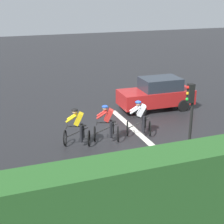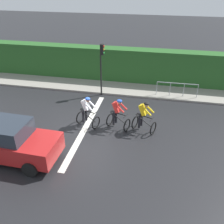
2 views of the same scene
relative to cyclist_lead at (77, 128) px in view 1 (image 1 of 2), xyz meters
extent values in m
plane|color=black|center=(0.20, -2.96, -0.80)|extent=(80.00, 80.00, 0.00)
cube|color=gray|center=(-5.14, -0.96, -0.74)|extent=(2.80, 24.55, 0.12)
cube|color=gray|center=(-6.04, -0.96, -0.53)|extent=(0.44, 24.55, 0.53)
cube|color=#265623|center=(-6.34, -0.96, 0.42)|extent=(1.10, 24.55, 2.43)
cube|color=silver|center=(0.20, -2.96, -0.79)|extent=(7.00, 0.30, 0.01)
torus|color=black|center=(0.20, 0.51, -0.46)|extent=(0.65, 0.31, 0.68)
torus|color=black|center=(-0.18, -0.44, -0.46)|extent=(0.65, 0.31, 0.68)
cylinder|color=black|center=(0.01, 0.04, -0.21)|extent=(0.41, 0.93, 0.51)
cylinder|color=black|center=(-0.10, -0.25, -0.18)|extent=(0.04, 0.04, 0.55)
cylinder|color=black|center=(0.03, 0.08, 0.07)|extent=(0.31, 0.68, 0.04)
cube|color=black|center=(-0.10, -0.25, 0.11)|extent=(0.17, 0.24, 0.04)
cylinder|color=black|center=(0.17, 0.42, 0.04)|extent=(0.40, 0.19, 0.03)
cube|color=yellow|center=(-0.02, -0.06, 0.41)|extent=(0.43, 0.49, 0.57)
sphere|color=tan|center=(0.03, 0.08, 0.72)|extent=(0.20, 0.20, 0.20)
ellipsoid|color=black|center=(0.03, 0.08, 0.79)|extent=(0.33, 0.35, 0.14)
cylinder|color=black|center=(-0.17, -0.11, -0.23)|extent=(0.12, 0.12, 0.74)
cylinder|color=black|center=(0.05, -0.20, -0.23)|extent=(0.12, 0.12, 0.74)
cylinder|color=yellow|center=(-0.07, 0.27, 0.47)|extent=(0.26, 0.48, 0.37)
cylinder|color=yellow|center=(0.23, 0.15, 0.47)|extent=(0.26, 0.48, 0.37)
torus|color=black|center=(0.17, -0.80, -0.46)|extent=(0.66, 0.29, 0.68)
torus|color=black|center=(-0.18, -1.76, -0.46)|extent=(0.66, 0.29, 0.68)
cylinder|color=black|center=(0.00, -1.28, -0.21)|extent=(0.38, 0.94, 0.51)
cylinder|color=black|center=(-0.11, -1.57, -0.18)|extent=(0.04, 0.04, 0.55)
cylinder|color=black|center=(0.01, -1.23, 0.07)|extent=(0.29, 0.69, 0.04)
cube|color=black|center=(-0.11, -1.57, 0.11)|extent=(0.17, 0.24, 0.04)
cylinder|color=black|center=(0.13, -0.90, 0.04)|extent=(0.41, 0.17, 0.03)
cube|color=red|center=(-0.04, -1.38, 0.41)|extent=(0.42, 0.49, 0.57)
sphere|color=tan|center=(0.01, -1.23, 0.72)|extent=(0.20, 0.20, 0.20)
ellipsoid|color=#264CB2|center=(0.01, -1.23, 0.79)|extent=(0.32, 0.35, 0.14)
cylinder|color=black|center=(-0.19, -1.43, -0.23)|extent=(0.12, 0.12, 0.74)
cylinder|color=black|center=(0.04, -1.51, -0.23)|extent=(0.12, 0.12, 0.74)
cylinder|color=red|center=(-0.09, -1.05, 0.47)|extent=(0.25, 0.48, 0.37)
cylinder|color=red|center=(0.21, -1.16, 0.47)|extent=(0.25, 0.48, 0.37)
torus|color=black|center=(0.26, -2.39, -0.46)|extent=(0.66, 0.29, 0.68)
torus|color=black|center=(-0.09, -3.35, -0.46)|extent=(0.66, 0.29, 0.68)
cylinder|color=black|center=(0.08, -2.87, -0.21)|extent=(0.39, 0.94, 0.51)
cylinder|color=black|center=(-0.02, -3.16, -0.18)|extent=(0.04, 0.04, 0.55)
cylinder|color=black|center=(0.10, -2.82, 0.07)|extent=(0.29, 0.68, 0.04)
cube|color=black|center=(-0.02, -3.16, 0.11)|extent=(0.17, 0.24, 0.04)
cylinder|color=black|center=(0.23, -2.49, 0.04)|extent=(0.40, 0.18, 0.03)
cube|color=white|center=(0.05, -2.97, 0.41)|extent=(0.42, 0.49, 0.57)
sphere|color=#9E7051|center=(0.10, -2.82, 0.72)|extent=(0.20, 0.20, 0.20)
ellipsoid|color=#264CB2|center=(0.10, -2.82, 0.79)|extent=(0.32, 0.35, 0.14)
cylinder|color=black|center=(-0.10, -3.02, -0.23)|extent=(0.12, 0.12, 0.74)
cylinder|color=black|center=(0.13, -3.10, -0.23)|extent=(0.12, 0.12, 0.74)
cylinder|color=white|center=(0.00, -2.64, 0.47)|extent=(0.25, 0.48, 0.37)
cylinder|color=white|center=(0.30, -2.75, 0.47)|extent=(0.25, 0.48, 0.37)
cube|color=#B21E1E|center=(3.19, -5.31, -0.10)|extent=(1.81, 4.14, 0.80)
cube|color=#262D38|center=(3.19, -5.56, 0.63)|extent=(1.55, 2.17, 0.66)
cylinder|color=black|center=(2.39, -4.01, -0.48)|extent=(0.24, 0.65, 0.64)
cylinder|color=black|center=(4.06, -4.06, -0.48)|extent=(0.24, 0.65, 0.64)
cylinder|color=black|center=(2.33, -6.55, -0.48)|extent=(0.24, 0.65, 0.64)
cylinder|color=black|center=(3.99, -6.60, -0.48)|extent=(0.24, 0.65, 0.64)
cube|color=#EAEACC|center=(2.74, -3.28, 0.00)|extent=(0.28, 0.09, 0.16)
cube|color=#EAEACC|center=(3.76, -3.31, 0.00)|extent=(0.28, 0.09, 0.16)
cylinder|color=black|center=(-3.68, -3.08, 0.55)|extent=(0.10, 0.10, 2.70)
cube|color=black|center=(-3.67, -2.98, 2.22)|extent=(0.21, 0.21, 0.64)
sphere|color=red|center=(-3.67, -2.87, 2.42)|extent=(0.11, 0.11, 0.11)
sphere|color=orange|center=(-3.67, -2.87, 2.22)|extent=(0.11, 0.11, 0.11)
sphere|color=green|center=(-3.67, -2.87, 2.02)|extent=(0.11, 0.11, 0.11)
cylinder|color=#999EA3|center=(-4.24, 1.73, 0.20)|extent=(0.09, 2.53, 0.05)
cylinder|color=#999EA3|center=(-4.22, 0.46, -0.30)|extent=(0.04, 0.04, 1.00)
cylinder|color=#999EA3|center=(-4.23, 1.30, -0.30)|extent=(0.04, 0.04, 1.00)
cylinder|color=#999EA3|center=(-4.24, 2.15, -0.30)|extent=(0.04, 0.04, 1.00)
cylinder|color=#999EA3|center=(-4.25, 2.99, -0.30)|extent=(0.04, 0.04, 1.00)
camera|label=1|loc=(-13.02, 3.26, 5.40)|focal=54.96mm
camera|label=2|loc=(10.46, 0.54, 6.23)|focal=39.15mm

